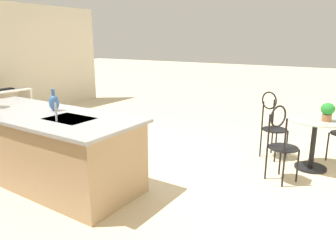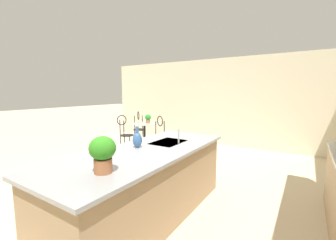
# 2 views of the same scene
# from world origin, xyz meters

# --- Properties ---
(ground_plane) EXTENTS (40.00, 40.00, 0.00)m
(ground_plane) POSITION_xyz_m (0.00, 0.00, 0.00)
(ground_plane) COLOR beige
(wall_left_window) EXTENTS (0.12, 7.80, 2.70)m
(wall_left_window) POSITION_xyz_m (-4.26, 0.00, 1.35)
(wall_left_window) COLOR beige
(wall_left_window) RESTS_ON ground
(kitchen_island) EXTENTS (2.80, 1.06, 0.92)m
(kitchen_island) POSITION_xyz_m (0.30, 0.85, 0.46)
(kitchen_island) COLOR tan
(kitchen_island) RESTS_ON ground
(bistro_table) EXTENTS (0.80, 0.80, 0.74)m
(bistro_table) POSITION_xyz_m (-2.61, -1.49, 0.45)
(bistro_table) COLOR black
(bistro_table) RESTS_ON ground
(chair_near_window) EXTENTS (0.54, 0.54, 1.04)m
(chair_near_window) POSITION_xyz_m (-2.99, -2.02, 0.57)
(chair_near_window) COLOR black
(chair_near_window) RESTS_ON ground
(chair_by_island) EXTENTS (0.52, 0.50, 1.04)m
(chair_by_island) POSITION_xyz_m (-1.97, -1.67, 0.57)
(chair_by_island) COLOR black
(chair_by_island) RESTS_ON ground
(chair_toward_desk) EXTENTS (0.51, 0.52, 1.04)m
(chair_toward_desk) POSITION_xyz_m (-2.32, -0.78, 0.57)
(chair_toward_desk) COLOR black
(chair_toward_desk) RESTS_ON ground
(sink_faucet) EXTENTS (0.02, 0.02, 0.22)m
(sink_faucet) POSITION_xyz_m (-0.25, 1.03, 1.03)
(sink_faucet) COLOR #B2B5BA
(sink_faucet) RESTS_ON kitchen_island
(potted_plant_on_table) EXTENTS (0.18, 0.18, 0.25)m
(potted_plant_on_table) POSITION_xyz_m (-2.75, -1.45, 0.89)
(potted_plant_on_table) COLOR #9E603D
(potted_plant_on_table) RESTS_ON bistro_table
(potted_plant_counter_far) EXTENTS (0.25, 0.25, 0.35)m
(potted_plant_counter_far) POSITION_xyz_m (1.15, 1.02, 1.12)
(potted_plant_counter_far) COLOR #9E603D
(potted_plant_counter_far) RESTS_ON kitchen_island
(vase_on_counter) EXTENTS (0.13, 0.13, 0.29)m
(vase_on_counter) POSITION_xyz_m (0.25, 0.67, 1.03)
(vase_on_counter) COLOR #386099
(vase_on_counter) RESTS_ON kitchen_island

